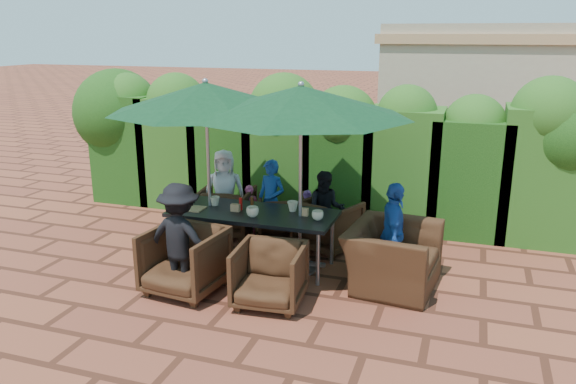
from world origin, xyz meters
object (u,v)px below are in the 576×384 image
(dining_table, at_px, (253,217))
(chair_end_right, at_px, (393,247))
(chair_far_left, at_px, (227,209))
(umbrella_right, at_px, (301,102))
(chair_far_mid, at_px, (283,216))
(chair_far_right, at_px, (328,223))
(chair_near_right, at_px, (269,273))
(umbrella_left, at_px, (206,98))
(chair_near_left, at_px, (184,258))

(dining_table, xyz_separation_m, chair_end_right, (1.86, -0.07, -0.16))
(dining_table, xyz_separation_m, chair_far_left, (-0.83, 0.97, -0.27))
(umbrella_right, xyz_separation_m, chair_far_mid, (-0.59, 1.01, -1.84))
(chair_far_right, height_order, chair_end_right, chair_end_right)
(chair_far_left, distance_m, chair_far_right, 1.64)
(chair_far_mid, relative_size, chair_near_right, 0.96)
(chair_near_right, bearing_deg, umbrella_right, 83.22)
(umbrella_left, height_order, chair_near_right, umbrella_left)
(dining_table, distance_m, chair_near_left, 1.15)
(dining_table, bearing_deg, chair_far_mid, 86.81)
(chair_far_mid, bearing_deg, chair_end_right, 127.73)
(chair_far_left, xyz_separation_m, chair_far_right, (1.64, -0.10, -0.01))
(chair_near_right, bearing_deg, dining_table, 116.41)
(dining_table, distance_m, chair_end_right, 1.87)
(dining_table, distance_m, chair_far_left, 1.31)
(umbrella_left, bearing_deg, chair_far_right, 28.46)
(umbrella_right, height_order, chair_end_right, umbrella_right)
(chair_far_mid, relative_size, chair_far_right, 0.94)
(chair_far_mid, bearing_deg, umbrella_right, 99.46)
(chair_far_right, bearing_deg, chair_far_left, 18.36)
(chair_end_right, bearing_deg, chair_far_left, 74.77)
(chair_near_left, relative_size, chair_end_right, 0.74)
(chair_far_right, relative_size, chair_end_right, 0.68)
(dining_table, distance_m, chair_far_mid, 1.08)
(umbrella_left, xyz_separation_m, umbrella_right, (1.31, -0.05, 0.00))
(chair_far_left, bearing_deg, chair_far_mid, 176.77)
(dining_table, bearing_deg, umbrella_left, 173.47)
(chair_far_mid, xyz_separation_m, chair_near_right, (0.55, -2.05, 0.02))
(chair_far_left, distance_m, chair_far_mid, 0.89)
(umbrella_left, height_order, chair_far_mid, umbrella_left)
(chair_near_left, bearing_deg, dining_table, 71.45)
(umbrella_left, xyz_separation_m, chair_far_mid, (0.72, 0.96, -1.84))
(chair_far_right, distance_m, chair_near_right, 1.89)
(umbrella_right, height_order, chair_far_right, umbrella_right)
(dining_table, distance_m, chair_near_right, 1.21)
(chair_near_left, bearing_deg, chair_end_right, 28.49)
(chair_far_right, bearing_deg, chair_end_right, 160.24)
(umbrella_right, xyz_separation_m, chair_far_left, (-1.48, 0.94, -1.81))
(umbrella_left, bearing_deg, chair_far_mid, 53.35)
(chair_far_mid, xyz_separation_m, chair_end_right, (1.80, -1.11, 0.14))
(chair_near_left, bearing_deg, chair_far_left, 106.42)
(dining_table, bearing_deg, chair_far_left, 130.55)
(chair_far_right, height_order, chair_near_right, chair_far_right)
(chair_near_right, distance_m, chair_end_right, 1.57)
(umbrella_left, bearing_deg, chair_near_right, -40.64)
(umbrella_left, xyz_separation_m, chair_end_right, (2.52, -0.14, -1.70))
(umbrella_left, relative_size, chair_end_right, 2.20)
(dining_table, relative_size, chair_near_left, 2.52)
(umbrella_right, distance_m, chair_far_left, 2.52)
(chair_far_left, height_order, chair_end_right, chair_end_right)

